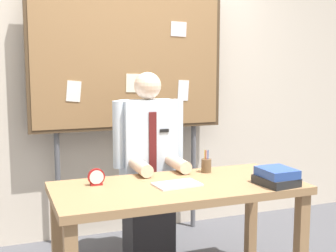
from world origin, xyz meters
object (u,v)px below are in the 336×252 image
desk (178,199)px  open_notebook (177,184)px  book_stack (276,177)px  pen_holder (206,165)px  desk_clock (96,178)px  bulletin_board (129,58)px  person (149,174)px

desk → open_notebook: open_notebook is taller
book_stack → open_notebook: book_stack is taller
pen_holder → book_stack: bearing=-59.7°
book_stack → pen_holder: pen_holder is taller
open_notebook → desk_clock: bearing=159.0°
open_notebook → desk: bearing=51.8°
bulletin_board → pen_holder: bulletin_board is taller
book_stack → bulletin_board: bearing=113.3°
book_stack → pen_holder: 0.53m
bulletin_board → pen_holder: size_ratio=13.77×
open_notebook → desk_clock: 0.51m
person → open_notebook: size_ratio=5.11×
person → bulletin_board: size_ratio=0.66×
book_stack → open_notebook: (-0.59, 0.21, -0.05)m
desk → pen_holder: pen_holder is taller
desk → pen_holder: 0.41m
bulletin_board → book_stack: 1.64m
person → desk_clock: bearing=-138.3°
desk_clock → book_stack: bearing=-20.2°
bulletin_board → desk_clock: (-0.49, -0.94, -0.76)m
person → desk_clock: (-0.49, -0.44, 0.12)m
bulletin_board → book_stack: bearing=-66.7°
person → pen_holder: 0.50m
desk → desk_clock: size_ratio=14.66×
bulletin_board → desk_clock: 1.30m
book_stack → desk_clock: bearing=159.8°
book_stack → desk_clock: (-1.06, 0.39, -0.00)m
book_stack → desk: bearing=158.2°
desk → pen_holder: (0.31, 0.23, 0.15)m
desk_clock → bulletin_board: bearing=62.5°
desk → desk_clock: 0.54m
bulletin_board → pen_holder: (0.31, -0.87, -0.76)m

